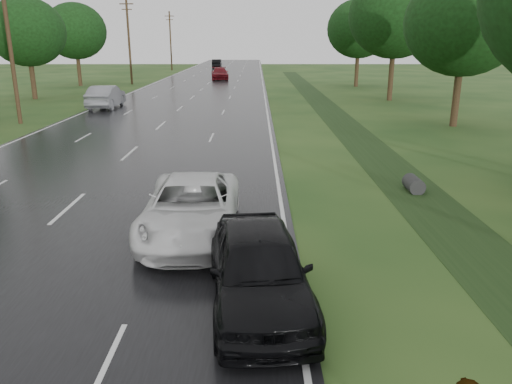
% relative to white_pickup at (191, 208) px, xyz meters
% --- Properties ---
extents(road, '(14.00, 180.00, 0.04)m').
position_rel_white_pickup_xyz_m(road, '(-4.20, 39.20, -0.78)').
color(road, black).
rests_on(road, ground).
extents(edge_stripe_east, '(0.12, 180.00, 0.01)m').
position_rel_white_pickup_xyz_m(edge_stripe_east, '(2.55, 39.20, -0.75)').
color(edge_stripe_east, silver).
rests_on(edge_stripe_east, road).
extents(edge_stripe_west, '(0.12, 180.00, 0.01)m').
position_rel_white_pickup_xyz_m(edge_stripe_west, '(-10.95, 39.20, -0.75)').
color(edge_stripe_west, silver).
rests_on(edge_stripe_west, road).
extents(center_line, '(0.12, 180.00, 0.01)m').
position_rel_white_pickup_xyz_m(center_line, '(-4.20, 39.20, -0.75)').
color(center_line, silver).
rests_on(center_line, road).
extents(drainage_ditch, '(2.20, 120.00, 0.56)m').
position_rel_white_pickup_xyz_m(drainage_ditch, '(7.30, 12.91, -0.76)').
color(drainage_ditch, '#1B3213').
rests_on(drainage_ditch, ground).
extents(utility_pole_mid, '(1.60, 0.26, 10.00)m').
position_rel_white_pickup_xyz_m(utility_pole_mid, '(-13.40, 19.20, 4.40)').
color(utility_pole_mid, '#392917').
rests_on(utility_pole_mid, ground).
extents(utility_pole_far, '(1.60, 0.26, 10.00)m').
position_rel_white_pickup_xyz_m(utility_pole_far, '(-13.40, 49.20, 4.40)').
color(utility_pole_far, '#392917').
rests_on(utility_pole_far, ground).
extents(utility_pole_distant, '(1.60, 0.26, 10.00)m').
position_rel_white_pickup_xyz_m(utility_pole_distant, '(-13.40, 79.20, 4.40)').
color(utility_pole_distant, '#392917').
rests_on(utility_pole_distant, ground).
extents(tree_east_c, '(7.00, 7.00, 9.29)m').
position_rel_white_pickup_xyz_m(tree_east_c, '(14.00, 18.20, 5.34)').
color(tree_east_c, '#392917').
rests_on(tree_east_c, ground).
extents(tree_east_d, '(8.00, 8.00, 10.76)m').
position_rel_white_pickup_xyz_m(tree_east_d, '(13.60, 32.20, 6.35)').
color(tree_east_d, '#392917').
rests_on(tree_east_d, ground).
extents(tree_east_f, '(7.20, 7.20, 9.62)m').
position_rel_white_pickup_xyz_m(tree_east_f, '(13.30, 46.20, 5.57)').
color(tree_east_f, '#392917').
rests_on(tree_east_f, ground).
extents(tree_west_d, '(6.60, 6.60, 8.80)m').
position_rel_white_pickup_xyz_m(tree_west_d, '(-18.40, 33.20, 5.03)').
color(tree_west_d, '#392917').
rests_on(tree_west_d, ground).
extents(tree_west_f, '(7.00, 7.00, 9.29)m').
position_rel_white_pickup_xyz_m(tree_west_f, '(-19.00, 47.20, 5.34)').
color(tree_west_f, '#392917').
rests_on(tree_west_f, ground).
extents(white_pickup, '(2.68, 5.53, 1.52)m').
position_rel_white_pickup_xyz_m(white_pickup, '(0.00, 0.00, 0.00)').
color(white_pickup, silver).
rests_on(white_pickup, road).
extents(dark_sedan, '(2.34, 4.89, 1.61)m').
position_rel_white_pickup_xyz_m(dark_sedan, '(1.80, -3.80, 0.05)').
color(dark_sedan, black).
rests_on(dark_sedan, road).
extents(silver_sedan, '(1.88, 5.28, 1.73)m').
position_rel_white_pickup_xyz_m(silver_sedan, '(-10.00, 26.69, 0.11)').
color(silver_sedan, gray).
rests_on(silver_sedan, road).
extents(far_car_red, '(2.75, 5.66, 1.59)m').
position_rel_white_pickup_xyz_m(far_car_red, '(-3.20, 56.56, 0.03)').
color(far_car_red, maroon).
rests_on(far_car_red, road).
extents(far_car_dark, '(1.79, 4.91, 1.61)m').
position_rel_white_pickup_xyz_m(far_car_dark, '(-5.89, 86.93, 0.05)').
color(far_car_dark, black).
rests_on(far_car_dark, road).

